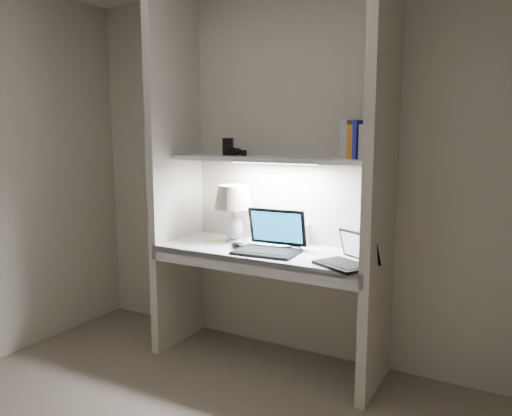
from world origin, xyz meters
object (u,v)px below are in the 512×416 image
Objects in this scene: table_lamp at (233,204)px; speaker at (301,234)px; laptop_main at (271,242)px; laptop_netbook at (348,258)px; book_row at (361,141)px.

speaker is at bearing 16.62° from table_lamp.
laptop_netbook is at bearing -13.91° from laptop_main.
table_lamp is 1.72× the size of book_row.
table_lamp is at bearing -178.94° from book_row.
laptop_netbook is at bearing -13.89° from table_lamp.
laptop_main is at bearing -164.98° from book_row.
laptop_main is at bearing -19.49° from table_lamp.
laptop_netbook is at bearing -85.14° from book_row.
book_row is (0.88, 0.02, 0.44)m from table_lamp.
table_lamp reaches higher than laptop_main.
table_lamp reaches higher than laptop_netbook.
laptop_netbook is (0.55, -0.10, -0.02)m from laptop_main.
speaker is (-0.45, 0.36, 0.03)m from laptop_netbook.
table_lamp is at bearing 179.83° from speaker.
laptop_netbook is at bearing -55.41° from speaker.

